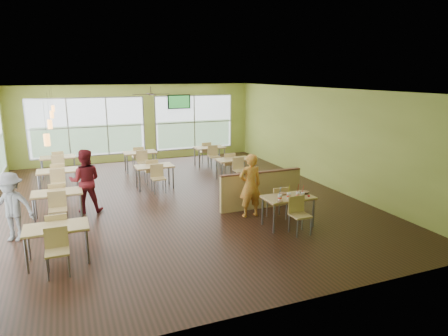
{
  "coord_description": "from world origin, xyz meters",
  "views": [
    {
      "loc": [
        -2.87,
        -10.97,
        3.65
      ],
      "look_at": [
        1.24,
        -0.71,
        1.02
      ],
      "focal_mm": 32.0,
      "sensor_mm": 36.0,
      "label": 1
    }
  ],
  "objects": [
    {
      "name": "room",
      "position": [
        0.0,
        0.0,
        1.6
      ],
      "size": [
        12.0,
        12.04,
        3.2
      ],
      "color": "black",
      "rests_on": "ground"
    },
    {
      "name": "window_bays",
      "position": [
        -2.65,
        3.08,
        1.48
      ],
      "size": [
        9.24,
        10.24,
        2.38
      ],
      "color": "white",
      "rests_on": "room"
    },
    {
      "name": "main_table",
      "position": [
        2.0,
        -3.0,
        0.63
      ],
      "size": [
        1.22,
        1.52,
        0.87
      ],
      "color": "tan",
      "rests_on": "floor"
    },
    {
      "name": "half_wall_divider",
      "position": [
        2.0,
        -1.55,
        0.52
      ],
      "size": [
        2.4,
        0.14,
        1.04
      ],
      "color": "tan",
      "rests_on": "floor"
    },
    {
      "name": "dining_tables",
      "position": [
        -1.05,
        1.71,
        0.63
      ],
      "size": [
        6.92,
        8.72,
        0.87
      ],
      "color": "tan",
      "rests_on": "floor"
    },
    {
      "name": "pendant_lights",
      "position": [
        -3.2,
        0.68,
        2.45
      ],
      "size": [
        0.11,
        7.31,
        0.86
      ],
      "color": "#2D2119",
      "rests_on": "ceiling"
    },
    {
      "name": "ceiling_fan",
      "position": [
        -0.0,
        3.0,
        2.95
      ],
      "size": [
        1.25,
        1.25,
        0.29
      ],
      "color": "#2D2119",
      "rests_on": "ceiling"
    },
    {
      "name": "tv_backwall",
      "position": [
        1.8,
        5.9,
        2.45
      ],
      "size": [
        1.0,
        0.07,
        0.6
      ],
      "color": "black",
      "rests_on": "wall_back"
    },
    {
      "name": "man_plaid",
      "position": [
        1.43,
        -2.05,
        0.83
      ],
      "size": [
        0.62,
        0.42,
        1.67
      ],
      "primitive_type": "imported",
      "rotation": [
        0.0,
        0.0,
        3.11
      ],
      "color": "#D65717",
      "rests_on": "floor"
    },
    {
      "name": "patron_maroon",
      "position": [
        -2.49,
        -0.08,
        0.86
      ],
      "size": [
        0.93,
        0.78,
        1.71
      ],
      "primitive_type": "imported",
      "rotation": [
        0.0,
        0.0,
        2.97
      ],
      "color": "maroon",
      "rests_on": "floor"
    },
    {
      "name": "patron_grey",
      "position": [
        -4.12,
        -1.48,
        0.78
      ],
      "size": [
        1.15,
        0.92,
        1.56
      ],
      "primitive_type": "imported",
      "rotation": [
        0.0,
        0.0,
        -0.39
      ],
      "color": "slate",
      "rests_on": "floor"
    },
    {
      "name": "cup_blue",
      "position": [
        1.64,
        -3.21,
        0.82
      ],
      "size": [
        0.1,
        0.1,
        0.37
      ],
      "color": "white",
      "rests_on": "main_table"
    },
    {
      "name": "cup_yellow",
      "position": [
        1.91,
        -3.17,
        0.83
      ],
      "size": [
        0.11,
        0.11,
        0.38
      ],
      "color": "white",
      "rests_on": "main_table"
    },
    {
      "name": "cup_red_near",
      "position": [
        2.16,
        -3.16,
        0.82
      ],
      "size": [
        0.1,
        0.1,
        0.36
      ],
      "color": "white",
      "rests_on": "main_table"
    },
    {
      "name": "cup_red_far",
      "position": [
        2.26,
        -3.22,
        0.82
      ],
      "size": [
        0.09,
        0.09,
        0.33
      ],
      "color": "white",
      "rests_on": "main_table"
    },
    {
      "name": "food_basket",
      "position": [
        2.49,
        -2.94,
        0.78
      ],
      "size": [
        0.24,
        0.24,
        0.05
      ],
      "color": "black",
      "rests_on": "main_table"
    },
    {
      "name": "ketchup_cup",
      "position": [
        2.46,
        -3.18,
        0.76
      ],
      "size": [
        0.06,
        0.06,
        0.03
      ],
      "primitive_type": "cylinder",
      "color": "#AE050E",
      "rests_on": "main_table"
    },
    {
      "name": "wrapper_left",
      "position": [
        1.61,
        -3.3,
        0.77
      ],
      "size": [
        0.15,
        0.14,
        0.04
      ],
      "primitive_type": "ellipsoid",
      "rotation": [
        0.0,
        0.0,
        0.06
      ],
      "color": "#9E774C",
      "rests_on": "main_table"
    },
    {
      "name": "wrapper_mid",
      "position": [
        1.97,
        -2.81,
        0.78
      ],
      "size": [
        0.24,
        0.22,
        0.05
      ],
      "primitive_type": "ellipsoid",
      "rotation": [
        0.0,
        0.0,
        -0.09
      ],
      "color": "#9E774C",
      "rests_on": "main_table"
    },
    {
      "name": "wrapper_right",
      "position": [
        2.17,
        -3.3,
        0.77
      ],
      "size": [
        0.17,
        0.16,
        0.04
      ],
      "primitive_type": "ellipsoid",
      "rotation": [
        0.0,
        0.0,
        0.11
      ],
      "color": "#9E774C",
      "rests_on": "main_table"
    }
  ]
}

